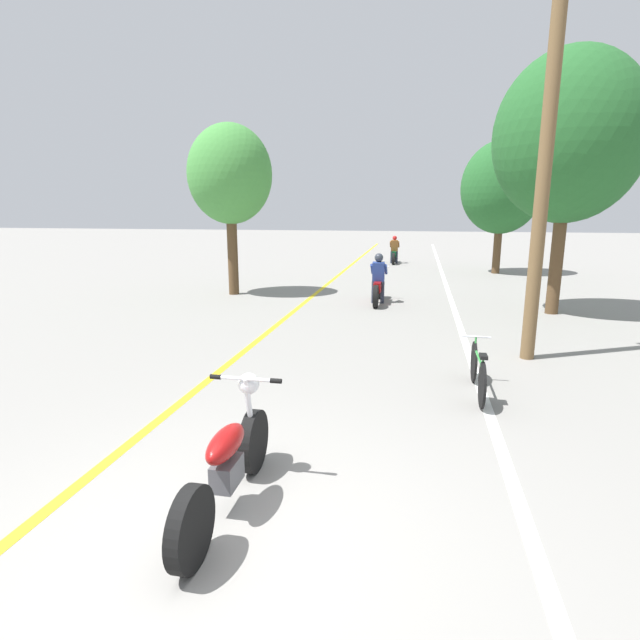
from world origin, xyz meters
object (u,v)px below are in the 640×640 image
object	(u,v)px
roadside_tree_left	(230,175)
motorcycle_foreground	(229,462)
utility_pole	(546,152)
motorcycle_rider_far	(394,253)
roadside_tree_right_far	(502,188)
motorcycle_rider_lead	(378,284)
roadside_tree_right_near	(569,138)
bicycle_parked	(478,371)

from	to	relation	value
roadside_tree_left	motorcycle_foreground	size ratio (longest dim) A/B	2.45
utility_pole	motorcycle_rider_far	bearing A→B (deg)	101.38
roadside_tree_right_far	motorcycle_rider_lead	size ratio (longest dim) A/B	2.49
motorcycle_rider_far	roadside_tree_left	bearing A→B (deg)	-113.71
roadside_tree_right_near	motorcycle_rider_lead	size ratio (longest dim) A/B	2.96
motorcycle_foreground	motorcycle_rider_far	bearing A→B (deg)	88.96
roadside_tree_right_near	motorcycle_rider_lead	distance (m)	6.01
utility_pole	motorcycle_rider_lead	size ratio (longest dim) A/B	3.23
utility_pole	motorcycle_rider_lead	distance (m)	6.66
motorcycle_rider_far	motorcycle_rider_lead	bearing A→B (deg)	-89.52
bicycle_parked	motorcycle_rider_far	bearing A→B (deg)	96.72
roadside_tree_right_far	motorcycle_rider_far	bearing A→B (deg)	144.20
bicycle_parked	roadside_tree_right_near	bearing A→B (deg)	68.38
motorcycle_rider_lead	roadside_tree_left	bearing A→B (deg)	172.16
roadside_tree_left	motorcycle_foreground	distance (m)	12.34
utility_pole	motorcycle_rider_far	distance (m)	16.67
utility_pole	motorcycle_rider_lead	world-z (taller)	utility_pole
roadside_tree_right_near	motorcycle_rider_far	bearing A→B (deg)	111.85
roadside_tree_right_near	motorcycle_foreground	distance (m)	11.77
roadside_tree_left	motorcycle_rider_far	distance (m)	11.79
utility_pole	roadside_tree_right_near	world-z (taller)	utility_pole
bicycle_parked	roadside_tree_right_far	bearing A→B (deg)	81.19
utility_pole	motorcycle_rider_lead	bearing A→B (deg)	122.03
roadside_tree_right_far	motorcycle_rider_far	size ratio (longest dim) A/B	2.79
motorcycle_rider_lead	bicycle_parked	bearing A→B (deg)	-73.88
roadside_tree_left	motorcycle_rider_far	xyz separation A→B (m)	(4.57, 10.40, -3.16)
bicycle_parked	motorcycle_foreground	bearing A→B (deg)	-126.21
roadside_tree_right_far	motorcycle_rider_lead	xyz separation A→B (m)	(-4.35, -7.84, -2.98)
utility_pole	roadside_tree_right_near	xyz separation A→B (m)	(1.45, 4.39, 0.76)
motorcycle_foreground	bicycle_parked	distance (m)	4.27
roadside_tree_left	utility_pole	bearing A→B (deg)	-35.96
utility_pole	roadside_tree_right_far	distance (m)	12.92
roadside_tree_left	bicycle_parked	distance (m)	10.74
roadside_tree_right_far	bicycle_parked	size ratio (longest dim) A/B	3.12
roadside_tree_right_far	motorcycle_foreground	size ratio (longest dim) A/B	2.56
motorcycle_rider_far	bicycle_parked	bearing A→B (deg)	-83.28
roadside_tree_right_far	motorcycle_rider_lead	distance (m)	9.45
motorcycle_foreground	bicycle_parked	bearing A→B (deg)	53.79
roadside_tree_right_far	motorcycle_rider_far	distance (m)	6.25
utility_pole	roadside_tree_right_near	distance (m)	4.68
motorcycle_foreground	motorcycle_rider_lead	xyz separation A→B (m)	(0.48, 10.51, 0.09)
roadside_tree_right_near	roadside_tree_left	xyz separation A→B (m)	(-9.25, 1.27, -0.69)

